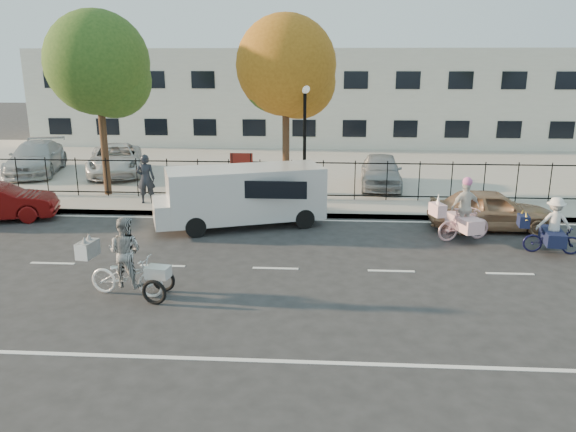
# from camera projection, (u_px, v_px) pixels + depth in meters

# --- Properties ---
(ground) EXTENTS (120.00, 120.00, 0.00)m
(ground) POSITION_uv_depth(u_px,v_px,m) (275.00, 269.00, 14.65)
(ground) COLOR #333334
(road_markings) EXTENTS (60.00, 9.52, 0.01)m
(road_markings) POSITION_uv_depth(u_px,v_px,m) (275.00, 268.00, 14.65)
(road_markings) COLOR silver
(road_markings) RESTS_ON ground
(curb) EXTENTS (60.00, 0.10, 0.15)m
(curb) POSITION_uv_depth(u_px,v_px,m) (288.00, 215.00, 19.49)
(curb) COLOR #A8A399
(curb) RESTS_ON ground
(sidewalk) EXTENTS (60.00, 2.20, 0.15)m
(sidewalk) POSITION_uv_depth(u_px,v_px,m) (290.00, 208.00, 20.50)
(sidewalk) COLOR #A8A399
(sidewalk) RESTS_ON ground
(parking_lot) EXTENTS (60.00, 15.60, 0.15)m
(parking_lot) POSITION_uv_depth(u_px,v_px,m) (300.00, 165.00, 29.06)
(parking_lot) COLOR #A8A399
(parking_lot) RESTS_ON ground
(iron_fence) EXTENTS (58.00, 0.06, 1.50)m
(iron_fence) POSITION_uv_depth(u_px,v_px,m) (292.00, 179.00, 21.34)
(iron_fence) COLOR black
(iron_fence) RESTS_ON sidewalk
(building) EXTENTS (34.00, 10.00, 6.00)m
(building) POSITION_uv_depth(u_px,v_px,m) (307.00, 96.00, 37.91)
(building) COLOR silver
(building) RESTS_ON ground
(lamppost) EXTENTS (0.36, 0.36, 4.33)m
(lamppost) POSITION_uv_depth(u_px,v_px,m) (305.00, 122.00, 20.34)
(lamppost) COLOR black
(lamppost) RESTS_ON sidewalk
(street_sign) EXTENTS (0.85, 0.06, 1.80)m
(street_sign) POSITION_uv_depth(u_px,v_px,m) (242.00, 167.00, 20.93)
(street_sign) COLOR black
(street_sign) RESTS_ON sidewalk
(zebra_trike) EXTENTS (2.20, 1.04, 1.88)m
(zebra_trike) POSITION_uv_depth(u_px,v_px,m) (126.00, 265.00, 12.80)
(zebra_trike) COLOR white
(zebra_trike) RESTS_ON ground
(unicorn_bike) EXTENTS (1.98, 1.43, 1.95)m
(unicorn_bike) POSITION_uv_depth(u_px,v_px,m) (463.00, 217.00, 16.78)
(unicorn_bike) COLOR beige
(unicorn_bike) RESTS_ON ground
(bull_bike) EXTENTS (1.77, 1.23, 1.62)m
(bull_bike) POSITION_uv_depth(u_px,v_px,m) (552.00, 231.00, 15.67)
(bull_bike) COLOR black
(bull_bike) RESTS_ON ground
(white_van) EXTENTS (5.88, 3.39, 1.93)m
(white_van) POSITION_uv_depth(u_px,v_px,m) (242.00, 194.00, 18.23)
(white_van) COLOR white
(white_van) RESTS_ON ground
(gold_sedan) EXTENTS (3.87, 1.58, 1.31)m
(gold_sedan) POSITION_uv_depth(u_px,v_px,m) (491.00, 210.00, 17.91)
(gold_sedan) COLOR tan
(gold_sedan) RESTS_ON ground
(pedestrian) EXTENTS (0.73, 0.55, 1.82)m
(pedestrian) POSITION_uv_depth(u_px,v_px,m) (146.00, 179.00, 20.63)
(pedestrian) COLOR black
(pedestrian) RESTS_ON sidewalk
(lot_car_a) EXTENTS (3.20, 5.39, 1.46)m
(lot_car_a) POSITION_uv_depth(u_px,v_px,m) (36.00, 158.00, 26.22)
(lot_car_a) COLOR #AAAFB2
(lot_car_a) RESTS_ON parking_lot
(lot_car_b) EXTENTS (3.73, 5.51, 1.40)m
(lot_car_b) POSITION_uv_depth(u_px,v_px,m) (115.00, 160.00, 25.96)
(lot_car_b) COLOR silver
(lot_car_b) RESTS_ON parking_lot
(lot_car_d) EXTENTS (1.85, 4.13, 1.38)m
(lot_car_d) POSITION_uv_depth(u_px,v_px,m) (381.00, 171.00, 23.36)
(lot_car_d) COLOR #96999D
(lot_car_d) RESTS_ON parking_lot
(tree_west) EXTENTS (3.89, 3.89, 7.13)m
(tree_west) POSITION_uv_depth(u_px,v_px,m) (102.00, 68.00, 21.07)
(tree_west) COLOR #442D1D
(tree_west) RESTS_ON ground
(tree_mid) EXTENTS (3.82, 3.82, 7.01)m
(tree_mid) POSITION_uv_depth(u_px,v_px,m) (290.00, 70.00, 21.30)
(tree_mid) COLOR #442D1D
(tree_mid) RESTS_ON ground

